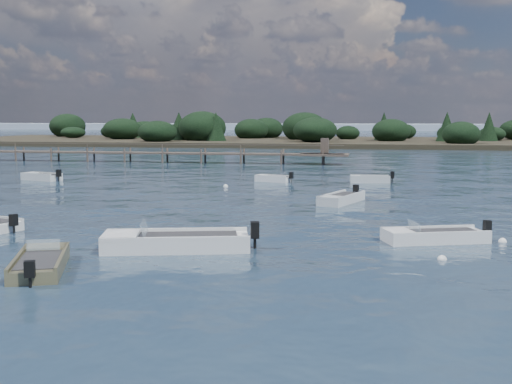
% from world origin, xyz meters
% --- Properties ---
extents(ground, '(400.00, 400.00, 0.00)m').
position_xyz_m(ground, '(0.00, 60.00, 0.00)').
color(ground, '#172737').
rests_on(ground, ground).
extents(dinghy_near_olive, '(2.81, 4.30, 1.04)m').
position_xyz_m(dinghy_near_olive, '(-1.53, 0.12, 0.14)').
color(dinghy_near_olive, brown).
rests_on(dinghy_near_olive, ground).
extents(tender_far_white, '(3.01, 1.85, 1.01)m').
position_xyz_m(tender_far_white, '(1.51, 29.21, 0.14)').
color(tender_far_white, silver).
rests_on(tender_far_white, ground).
extents(tender_far_grey, '(3.60, 2.20, 1.14)m').
position_xyz_m(tender_far_grey, '(-16.30, 27.27, 0.16)').
color(tender_far_grey, '#B5BABC').
rests_on(tender_far_grey, ground).
extents(tender_far_grey_b, '(3.25, 1.41, 1.10)m').
position_xyz_m(tender_far_grey_b, '(8.69, 29.86, 0.16)').
color(tender_far_grey_b, '#B5BABC').
rests_on(tender_far_grey_b, ground).
extents(dinghy_mid_white_a, '(5.80, 3.25, 1.33)m').
position_xyz_m(dinghy_mid_white_a, '(1.76, 3.92, 0.17)').
color(dinghy_mid_white_a, silver).
rests_on(dinghy_mid_white_a, ground).
extents(dinghy_mid_white_b, '(4.33, 2.68, 1.06)m').
position_xyz_m(dinghy_mid_white_b, '(11.25, 7.16, 0.14)').
color(dinghy_mid_white_b, silver).
rests_on(dinghy_mid_white_b, ground).
extents(dinghy_extra_a, '(2.61, 4.42, 1.07)m').
position_xyz_m(dinghy_extra_a, '(7.14, 18.06, 0.15)').
color(dinghy_extra_a, '#B5BABC').
rests_on(dinghy_extra_a, ground).
extents(buoy_b, '(0.32, 0.32, 0.32)m').
position_xyz_m(buoy_b, '(11.21, 3.91, 0.00)').
color(buoy_b, white).
rests_on(buoy_b, ground).
extents(buoy_d, '(0.32, 0.32, 0.32)m').
position_xyz_m(buoy_d, '(13.86, 7.58, 0.00)').
color(buoy_d, white).
rests_on(buoy_d, ground).
extents(buoy_e, '(0.32, 0.32, 0.32)m').
position_xyz_m(buoy_e, '(-1.28, 25.38, 0.00)').
color(buoy_e, white).
rests_on(buoy_e, ground).
extents(jetty, '(64.50, 3.20, 3.40)m').
position_xyz_m(jetty, '(-21.74, 47.99, 0.98)').
color(jetty, '#4C4138').
rests_on(jetty, ground).
extents(far_headland, '(190.00, 40.00, 5.80)m').
position_xyz_m(far_headland, '(25.00, 100.00, 1.96)').
color(far_headland, black).
rests_on(far_headland, ground).
extents(distant_haze, '(280.00, 20.00, 2.40)m').
position_xyz_m(distant_haze, '(-90.00, 230.00, 0.00)').
color(distant_haze, '#95A5B9').
rests_on(distant_haze, ground).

